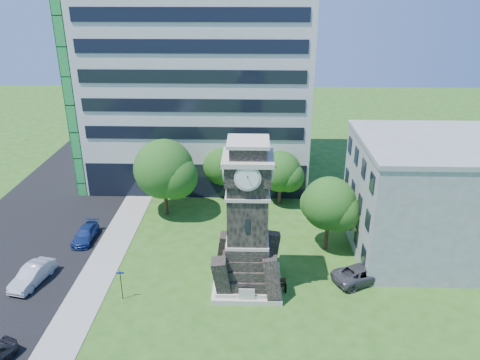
{
  "coord_description": "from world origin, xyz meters",
  "views": [
    {
      "loc": [
        3.37,
        -29.44,
        22.47
      ],
      "look_at": [
        2.26,
        7.41,
        6.86
      ],
      "focal_mm": 35.0,
      "sensor_mm": 36.0,
      "label": 1
    }
  ],
  "objects_px": {
    "clock_tower": "(248,227)",
    "car_street_mid": "(32,275)",
    "car_street_north": "(85,234)",
    "park_bench": "(274,285)",
    "car_east_lot": "(362,273)",
    "street_sign": "(121,282)"
  },
  "relations": [
    {
      "from": "clock_tower",
      "to": "car_street_north",
      "type": "xyz_separation_m",
      "value": [
        -15.35,
        6.62,
        -4.67
      ]
    },
    {
      "from": "clock_tower",
      "to": "street_sign",
      "type": "height_order",
      "value": "clock_tower"
    },
    {
      "from": "clock_tower",
      "to": "car_street_north",
      "type": "relative_size",
      "value": 2.9
    },
    {
      "from": "clock_tower",
      "to": "car_street_mid",
      "type": "height_order",
      "value": "clock_tower"
    },
    {
      "from": "clock_tower",
      "to": "park_bench",
      "type": "xyz_separation_m",
      "value": [
        2.09,
        -0.75,
        -4.74
      ]
    },
    {
      "from": "car_east_lot",
      "to": "street_sign",
      "type": "relative_size",
      "value": 2.02
    },
    {
      "from": "car_east_lot",
      "to": "street_sign",
      "type": "bearing_deg",
      "value": 73.97
    },
    {
      "from": "car_street_mid",
      "to": "park_bench",
      "type": "height_order",
      "value": "car_street_mid"
    },
    {
      "from": "clock_tower",
      "to": "street_sign",
      "type": "xyz_separation_m",
      "value": [
        -9.54,
        -2.13,
        -3.72
      ]
    },
    {
      "from": "car_street_mid",
      "to": "car_east_lot",
      "type": "relative_size",
      "value": 0.89
    },
    {
      "from": "clock_tower",
      "to": "car_street_mid",
      "type": "relative_size",
      "value": 2.72
    },
    {
      "from": "car_street_mid",
      "to": "car_east_lot",
      "type": "distance_m",
      "value": 26.69
    },
    {
      "from": "car_street_north",
      "to": "park_bench",
      "type": "distance_m",
      "value": 18.93
    },
    {
      "from": "car_street_north",
      "to": "street_sign",
      "type": "xyz_separation_m",
      "value": [
        5.81,
        -8.75,
        0.95
      ]
    },
    {
      "from": "park_bench",
      "to": "clock_tower",
      "type": "bearing_deg",
      "value": 150.04
    },
    {
      "from": "clock_tower",
      "to": "car_street_mid",
      "type": "xyz_separation_m",
      "value": [
        -17.32,
        -0.27,
        -4.54
      ]
    },
    {
      "from": "car_east_lot",
      "to": "street_sign",
      "type": "distance_m",
      "value": 19.14
    },
    {
      "from": "clock_tower",
      "to": "park_bench",
      "type": "relative_size",
      "value": 6.21
    },
    {
      "from": "car_street_mid",
      "to": "car_street_north",
      "type": "xyz_separation_m",
      "value": [
        1.97,
        6.89,
        -0.13
      ]
    },
    {
      "from": "car_street_mid",
      "to": "park_bench",
      "type": "bearing_deg",
      "value": 10.53
    },
    {
      "from": "car_street_north",
      "to": "park_bench",
      "type": "relative_size",
      "value": 2.14
    },
    {
      "from": "clock_tower",
      "to": "car_east_lot",
      "type": "xyz_separation_m",
      "value": [
        9.35,
        0.81,
        -4.58
      ]
    }
  ]
}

